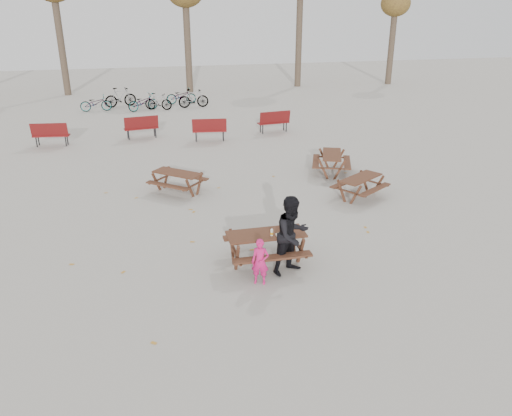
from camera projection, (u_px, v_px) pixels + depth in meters
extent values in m
plane|color=gray|center=(266.00, 263.00, 11.77)|extent=(80.00, 80.00, 0.00)
cube|color=#391F14|center=(266.00, 234.00, 11.48)|extent=(1.80, 0.70, 0.05)
cube|color=#391F14|center=(273.00, 258.00, 11.06)|extent=(1.80, 0.25, 0.05)
cube|color=#391F14|center=(260.00, 235.00, 12.13)|extent=(1.80, 0.25, 0.05)
cylinder|color=#391F14|center=(237.00, 259.00, 11.20)|extent=(0.08, 0.08, 0.73)
cylinder|color=#391F14|center=(232.00, 247.00, 11.74)|extent=(0.08, 0.08, 0.73)
cylinder|color=#391F14|center=(301.00, 251.00, 11.52)|extent=(0.08, 0.08, 0.73)
cylinder|color=#391F14|center=(293.00, 240.00, 12.06)|extent=(0.08, 0.08, 0.73)
cube|color=white|center=(280.00, 235.00, 11.35)|extent=(0.18, 0.11, 0.03)
ellipsoid|color=tan|center=(280.00, 233.00, 11.33)|extent=(0.14, 0.06, 0.05)
cylinder|color=silver|center=(272.00, 233.00, 11.32)|extent=(0.06, 0.06, 0.15)
cylinder|color=orange|center=(272.00, 233.00, 11.33)|extent=(0.07, 0.07, 0.05)
cylinder|color=white|center=(272.00, 229.00, 11.29)|extent=(0.03, 0.03, 0.02)
imported|color=#CF1967|center=(260.00, 262.00, 10.73)|extent=(0.44, 0.37, 1.04)
imported|color=black|center=(292.00, 235.00, 11.05)|extent=(1.09, 1.00, 1.83)
imported|color=black|center=(96.00, 103.00, 28.03)|extent=(1.74, 0.67, 0.90)
imported|color=black|center=(120.00, 97.00, 29.18)|extent=(1.93, 1.09, 1.12)
imported|color=black|center=(143.00, 102.00, 28.19)|extent=(1.89, 1.32, 0.94)
imported|color=black|center=(158.00, 102.00, 28.37)|extent=(1.63, 0.99, 0.95)
imported|color=black|center=(181.00, 96.00, 30.10)|extent=(1.79, 0.66, 0.94)
imported|color=black|center=(193.00, 98.00, 29.00)|extent=(1.79, 0.58, 1.06)
cylinder|color=#382B21|center=(61.00, 45.00, 31.98)|extent=(0.44, 0.44, 6.30)
cylinder|color=#382B21|center=(188.00, 47.00, 32.87)|extent=(0.44, 0.44, 5.95)
cylinder|color=#382B21|center=(299.00, 39.00, 35.36)|extent=(0.44, 0.44, 6.65)
cylinder|color=#382B21|center=(391.00, 48.00, 36.68)|extent=(0.44, 0.44, 5.25)
ellipsoid|color=brown|center=(396.00, 3.00, 35.54)|extent=(2.10, 2.10, 1.79)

